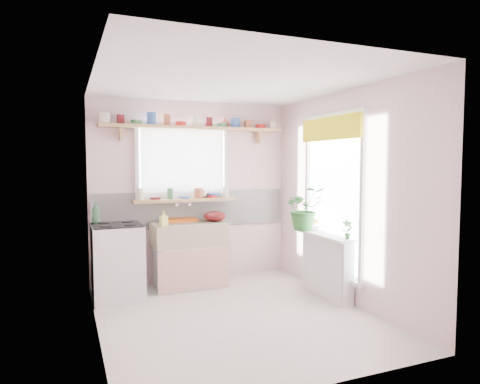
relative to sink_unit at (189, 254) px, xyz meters
name	(u,v)px	position (x,y,z in m)	size (l,w,h in m)	color
room	(258,184)	(0.81, -0.43, 0.94)	(3.20, 3.20, 3.20)	silver
sink_unit	(189,254)	(0.00, 0.00, 0.00)	(0.95, 0.65, 1.11)	white
cooker	(118,262)	(-0.95, -0.24, 0.03)	(0.58, 0.58, 0.93)	white
radiator_ledge	(327,264)	(1.45, -1.09, -0.03)	(0.22, 0.95, 0.78)	white
windowsill	(185,200)	(0.00, 0.19, 0.71)	(1.40, 0.22, 0.04)	tan
pine_shelf	(195,128)	(0.15, 0.18, 1.69)	(2.52, 0.24, 0.04)	tan
shelf_crockery	(194,122)	(0.13, 0.18, 1.76)	(2.47, 0.11, 0.12)	silver
sill_crockery	(183,194)	(-0.02, 0.19, 0.78)	(1.35, 0.11, 0.12)	silver
dish_tray	(179,219)	(-0.08, 0.21, 0.44)	(0.43, 0.33, 0.04)	#D45B12
colander	(215,216)	(0.37, 0.01, 0.49)	(0.31, 0.31, 0.14)	#550E11
jade_plant	(304,208)	(1.36, -0.69, 0.62)	(0.51, 0.44, 0.56)	#286528
fruit_bowl	(312,227)	(1.48, -0.69, 0.38)	(0.28, 0.28, 0.07)	white
herb_pot	(347,229)	(1.46, -1.47, 0.46)	(0.12, 0.08, 0.23)	#2C5C25
soap_bottle_sink	(164,219)	(-0.38, -0.19, 0.52)	(0.09, 0.09, 0.20)	#F6EB6D
sill_cup	(202,194)	(0.27, 0.25, 0.78)	(0.14, 0.14, 0.11)	white
sill_bowl	(213,195)	(0.42, 0.23, 0.76)	(0.20, 0.20, 0.06)	#3556AC
shelf_vase	(225,123)	(0.61, 0.24, 1.78)	(0.13, 0.13, 0.14)	#A43F32
cooker_bottle	(96,212)	(-1.17, -0.02, 0.61)	(0.10, 0.10, 0.26)	#397346
fruit	(312,222)	(1.49, -0.69, 0.44)	(0.20, 0.14, 0.10)	orange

